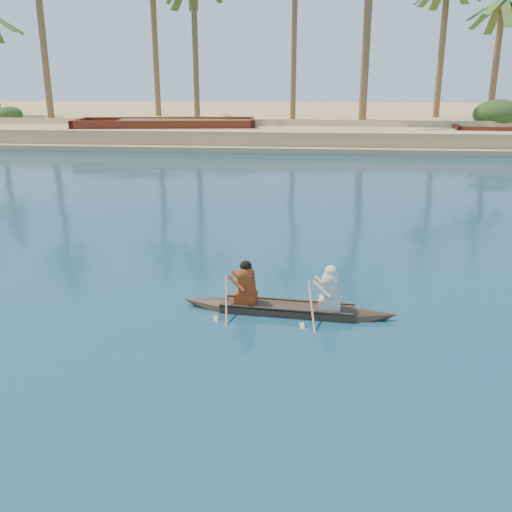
# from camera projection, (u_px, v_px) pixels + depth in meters

# --- Properties ---
(ground) EXTENTS (160.00, 160.00, 0.00)m
(ground) POSITION_uv_depth(u_px,v_px,m) (202.00, 253.00, 16.00)
(ground) COLOR #0B2247
(ground) RESTS_ON ground
(sandy_embankment) EXTENTS (150.00, 51.00, 1.50)m
(sandy_embankment) POSITION_uv_depth(u_px,v_px,m) (287.00, 119.00, 60.36)
(sandy_embankment) COLOR tan
(sandy_embankment) RESTS_ON ground
(palm_grove) EXTENTS (110.00, 14.00, 16.00)m
(palm_grove) POSITION_uv_depth(u_px,v_px,m) (281.00, 36.00, 46.84)
(palm_grove) COLOR #315B20
(palm_grove) RESTS_ON ground
(shrub_cluster) EXTENTS (100.00, 6.00, 2.40)m
(shrub_cluster) POSITION_uv_depth(u_px,v_px,m) (277.00, 124.00, 45.55)
(shrub_cluster) COLOR #1E3513
(shrub_cluster) RESTS_ON ground
(canoe) EXTENTS (4.57, 1.01, 1.25)m
(canoe) POSITION_uv_depth(u_px,v_px,m) (287.00, 302.00, 11.87)
(canoe) COLOR #3A2E1F
(canoe) RESTS_ON ground
(barge_mid) EXTENTS (13.49, 6.08, 2.17)m
(barge_mid) POSITION_uv_depth(u_px,v_px,m) (166.00, 134.00, 42.18)
(barge_mid) COLOR #602614
(barge_mid) RESTS_ON ground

